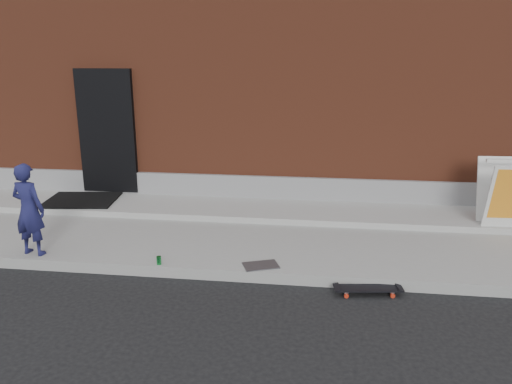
% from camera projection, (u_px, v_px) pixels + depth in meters
% --- Properties ---
extents(ground, '(80.00, 80.00, 0.00)m').
position_uv_depth(ground, '(214.00, 281.00, 6.34)').
color(ground, black).
rests_on(ground, ground).
extents(sidewalk, '(20.00, 3.00, 0.15)m').
position_uv_depth(sidewalk, '(234.00, 234.00, 7.76)').
color(sidewalk, gray).
rests_on(sidewalk, ground).
extents(apron, '(20.00, 1.20, 0.10)m').
position_uv_depth(apron, '(243.00, 209.00, 8.58)').
color(apron, gray).
rests_on(apron, sidewalk).
extents(building, '(20.00, 8.10, 5.00)m').
position_uv_depth(building, '(271.00, 65.00, 12.34)').
color(building, brown).
rests_on(building, ground).
extents(child, '(0.50, 0.37, 1.26)m').
position_uv_depth(child, '(29.00, 210.00, 6.64)').
color(child, '#181944').
rests_on(child, sidewalk).
extents(skateboard, '(0.81, 0.31, 0.09)m').
position_uv_depth(skateboard, '(368.00, 289.00, 5.97)').
color(skateboard, '#B32712').
rests_on(skateboard, ground).
extents(pizza_sign, '(0.65, 0.76, 1.02)m').
position_uv_depth(pizza_sign, '(504.00, 193.00, 7.51)').
color(pizza_sign, silver).
rests_on(pizza_sign, apron).
extents(soda_can, '(0.07, 0.07, 0.11)m').
position_uv_depth(soda_can, '(159.00, 260.00, 6.45)').
color(soda_can, '#1C8E38').
rests_on(soda_can, sidewalk).
extents(doormat, '(1.31, 1.11, 0.03)m').
position_uv_depth(doormat, '(82.00, 200.00, 8.87)').
color(doormat, black).
rests_on(doormat, apron).
extents(utility_plate, '(0.52, 0.42, 0.01)m').
position_uv_depth(utility_plate, '(261.00, 265.00, 6.42)').
color(utility_plate, '#4A4A4E').
rests_on(utility_plate, sidewalk).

